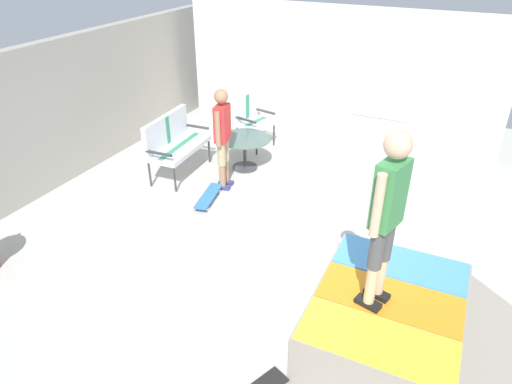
{
  "coord_description": "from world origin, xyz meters",
  "views": [
    {
      "loc": [
        -4.54,
        -1.87,
        3.67
      ],
      "look_at": [
        0.13,
        0.38,
        0.7
      ],
      "focal_mm": 32.27,
      "sensor_mm": 36.0,
      "label": 1
    }
  ],
  "objects": [
    {
      "name": "patio_chair_near_house",
      "position": [
        2.85,
        1.8,
        0.61
      ],
      "size": [
        0.72,
        0.67,
        1.02
      ],
      "color": "#38383D",
      "rests_on": "ground_plane"
    },
    {
      "name": "skateboard_by_bench",
      "position": [
        0.66,
        1.45,
        0.08
      ],
      "size": [
        0.82,
        0.35,
        0.1
      ],
      "color": "#3372B2",
      "rests_on": "ground_plane"
    },
    {
      "name": "person_watching",
      "position": [
        1.18,
        1.46,
        0.94
      ],
      "size": [
        0.47,
        0.28,
        1.63
      ],
      "color": "navy",
      "rests_on": "ground_plane"
    },
    {
      "name": "patio_table",
      "position": [
        1.92,
        1.46,
        0.4
      ],
      "size": [
        0.9,
        0.9,
        0.57
      ],
      "color": "#38383D",
      "rests_on": "ground_plane"
    },
    {
      "name": "skate_ramp",
      "position": [
        -1.0,
        -1.62,
        0.31
      ],
      "size": [
        1.76,
        2.19,
        0.61
      ],
      "color": "gray",
      "rests_on": "ground_plane"
    },
    {
      "name": "patio_bench",
      "position": [
        1.25,
        2.46,
        0.62
      ],
      "size": [
        1.28,
        0.62,
        1.02
      ],
      "color": "#38383D",
      "rests_on": "ground_plane"
    },
    {
      "name": "house_facade",
      "position": [
        3.8,
        0.49,
        1.27
      ],
      "size": [
        0.23,
        6.0,
        2.53
      ],
      "color": "silver",
      "rests_on": "ground_plane"
    },
    {
      "name": "ground_plane",
      "position": [
        0.0,
        0.0,
        -0.05
      ],
      "size": [
        12.0,
        12.0,
        0.1
      ],
      "primitive_type": "cube",
      "color": "beige"
    },
    {
      "name": "person_skater",
      "position": [
        -1.12,
        -1.44,
        1.62
      ],
      "size": [
        0.47,
        0.3,
        1.72
      ],
      "color": "black",
      "rests_on": "skate_ramp"
    },
    {
      "name": "back_wall_cinderblock",
      "position": [
        0.0,
        4.0,
        1.12
      ],
      "size": [
        9.0,
        0.2,
        2.24
      ],
      "color": "#9E998E",
      "rests_on": "ground_plane"
    }
  ]
}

